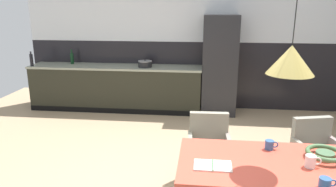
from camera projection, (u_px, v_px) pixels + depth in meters
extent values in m
cube|color=black|center=(190.00, 74.00, 6.51)|extent=(6.61, 0.12, 1.34)
cube|color=silver|center=(191.00, 7.00, 6.15)|extent=(6.61, 0.12, 1.34)
cube|color=#28281D|center=(116.00, 89.00, 6.39)|extent=(3.39, 0.60, 0.85)
cube|color=gray|center=(115.00, 67.00, 6.28)|extent=(3.42, 0.63, 0.04)
cube|color=black|center=(113.00, 111.00, 6.20)|extent=(3.39, 0.01, 0.10)
cube|color=#232326|center=(219.00, 65.00, 6.04)|extent=(0.65, 0.60, 1.88)
cube|color=#DE503C|center=(281.00, 164.00, 2.74)|extent=(1.77, 0.87, 0.03)
cylinder|color=#D9483B|center=(185.00, 173.00, 3.31)|extent=(0.04, 0.04, 0.71)
cube|color=gray|center=(319.00, 157.00, 3.54)|extent=(0.58, 0.56, 0.06)
cube|color=gray|center=(311.00, 132.00, 3.67)|extent=(0.46, 0.19, 0.37)
cube|color=gray|center=(302.00, 150.00, 3.48)|extent=(0.15, 0.41, 0.14)
cylinder|color=black|center=(309.00, 185.00, 3.39)|extent=(0.02, 0.02, 0.38)
cylinder|color=black|center=(323.00, 165.00, 3.80)|extent=(0.02, 0.02, 0.38)
cylinder|color=black|center=(292.00, 168.00, 3.75)|extent=(0.02, 0.02, 0.38)
cube|color=gray|center=(209.00, 151.00, 3.64)|extent=(0.50, 0.48, 0.06)
cube|color=gray|center=(209.00, 127.00, 3.77)|extent=(0.46, 0.10, 0.37)
cube|color=gray|center=(229.00, 144.00, 3.60)|extent=(0.06, 0.42, 0.14)
cube|color=gray|center=(190.00, 143.00, 3.63)|extent=(0.06, 0.42, 0.14)
cylinder|color=black|center=(227.00, 178.00, 3.50)|extent=(0.02, 0.02, 0.40)
cylinder|color=black|center=(191.00, 177.00, 3.53)|extent=(0.02, 0.02, 0.40)
cylinder|color=black|center=(224.00, 162.00, 3.87)|extent=(0.02, 0.02, 0.40)
cylinder|color=black|center=(191.00, 161.00, 3.90)|extent=(0.02, 0.02, 0.40)
cylinder|color=black|center=(225.00, 184.00, 3.74)|extent=(0.03, 0.41, 0.02)
cylinder|color=black|center=(191.00, 183.00, 3.77)|extent=(0.03, 0.41, 0.02)
cylinder|color=#4C704C|center=(325.00, 155.00, 2.80)|extent=(0.16, 0.16, 0.06)
torus|color=#4E7547|center=(325.00, 153.00, 2.80)|extent=(0.33, 0.33, 0.04)
cube|color=white|center=(203.00, 165.00, 2.68)|extent=(0.16, 0.19, 0.01)
cube|color=white|center=(222.00, 166.00, 2.66)|extent=(0.16, 0.19, 0.01)
cube|color=#4C7F4C|center=(213.00, 165.00, 2.67)|extent=(0.01, 0.20, 0.00)
cylinder|color=#335B93|center=(269.00, 145.00, 2.98)|extent=(0.08, 0.08, 0.09)
torus|color=#335B93|center=(275.00, 145.00, 2.97)|extent=(0.06, 0.01, 0.06)
cylinder|color=#335B93|center=(325.00, 183.00, 2.35)|extent=(0.09, 0.09, 0.08)
torus|color=#335B93|center=(333.00, 183.00, 2.34)|extent=(0.06, 0.01, 0.06)
cylinder|color=white|center=(310.00, 161.00, 2.65)|extent=(0.09, 0.09, 0.11)
torus|color=white|center=(317.00, 161.00, 2.64)|extent=(0.07, 0.01, 0.07)
cylinder|color=black|center=(145.00, 64.00, 6.13)|extent=(0.26, 0.26, 0.11)
cylinder|color=gray|center=(145.00, 61.00, 6.12)|extent=(0.27, 0.27, 0.01)
sphere|color=black|center=(145.00, 60.00, 6.11)|extent=(0.02, 0.02, 0.02)
cylinder|color=#0F3319|center=(72.00, 59.00, 6.45)|extent=(0.07, 0.07, 0.22)
cylinder|color=#0F3319|center=(71.00, 51.00, 6.41)|extent=(0.03, 0.03, 0.08)
cylinder|color=black|center=(31.00, 60.00, 6.22)|extent=(0.06, 0.06, 0.23)
cylinder|color=black|center=(31.00, 53.00, 6.18)|extent=(0.03, 0.03, 0.05)
cone|color=tan|center=(291.00, 60.00, 2.52)|extent=(0.37, 0.37, 0.23)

